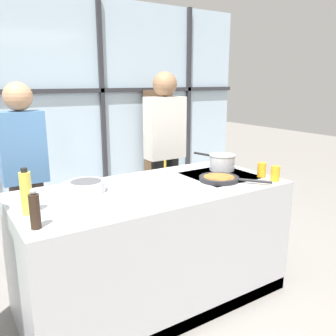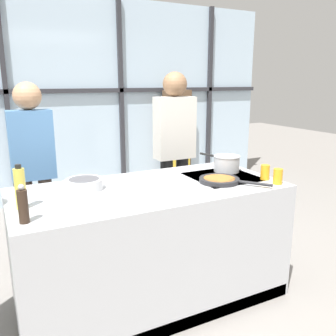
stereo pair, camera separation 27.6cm
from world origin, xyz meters
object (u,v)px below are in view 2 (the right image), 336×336
saucepan (226,163)px  white_plate (81,182)px  frying_pan (220,180)px  oil_bottle (20,188)px  spectator_center_left (175,145)px  spectator_far_left (33,162)px  mixing_bowl (84,184)px  juice_glass_near (278,176)px  pepper_grinder (23,205)px  juice_glass_far (265,172)px

saucepan → white_plate: size_ratio=1.47×
frying_pan → oil_bottle: size_ratio=1.73×
spectator_center_left → saucepan: 0.82m
spectator_far_left → white_plate: 0.65m
spectator_far_left → mixing_bowl: spectator_far_left is taller
frying_pan → juice_glass_near: 0.43m
spectator_far_left → frying_pan: bearing=138.9°
oil_bottle → pepper_grinder: (-0.01, -0.24, -0.03)m
saucepan → juice_glass_near: size_ratio=3.47×
frying_pan → juice_glass_near: juice_glass_near is taller
juice_glass_near → mixing_bowl: bearing=158.5°
frying_pan → oil_bottle: bearing=177.1°
spectator_center_left → oil_bottle: spectator_center_left is taller
juice_glass_near → juice_glass_far: 0.14m
spectator_far_left → white_plate: (0.27, -0.59, -0.06)m
spectator_center_left → juice_glass_far: 1.18m
saucepan → white_plate: 1.23m
mixing_bowl → pepper_grinder: bearing=-134.0°
spectator_center_left → oil_bottle: bearing=32.2°
mixing_bowl → juice_glass_far: (1.34, -0.39, 0.02)m
oil_bottle → saucepan: bearing=6.5°
saucepan → spectator_center_left: bearing=95.1°
mixing_bowl → white_plate: bearing=84.5°
spectator_center_left → juice_glass_far: spectator_center_left is taller
spectator_far_left → pepper_grinder: 1.26m
saucepan → pepper_grinder: pepper_grinder is taller
saucepan → oil_bottle: oil_bottle is taller
white_plate → saucepan: bearing=-10.2°
frying_pan → juice_glass_far: size_ratio=4.09×
saucepan → spectator_far_left: bearing=151.1°
spectator_center_left → mixing_bowl: spectator_center_left is taller
white_plate → mixing_bowl: size_ratio=1.05×
spectator_center_left → saucepan: size_ratio=4.31×
frying_pan → white_plate: size_ratio=1.73×
spectator_far_left → spectator_center_left: size_ratio=0.95×
pepper_grinder → juice_glass_far: bearing=2.5°
spectator_far_left → juice_glass_far: bearing=143.8°
frying_pan → mixing_bowl: (-0.98, 0.29, 0.02)m
spectator_far_left → frying_pan: spectator_far_left is taller
oil_bottle → white_plate: bearing=41.6°
white_plate → pepper_grinder: bearing=-125.8°
white_plate → oil_bottle: (-0.46, -0.41, 0.12)m
spectator_far_left → frying_pan: (1.23, -1.07, -0.05)m
mixing_bowl → oil_bottle: bearing=-153.1°
mixing_bowl → juice_glass_near: 1.44m
oil_bottle → mixing_bowl: bearing=26.9°
spectator_far_left → saucepan: spectator_far_left is taller
oil_bottle → juice_glass_near: oil_bottle is taller
pepper_grinder → juice_glass_near: size_ratio=1.88×
mixing_bowl → oil_bottle: oil_bottle is taller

